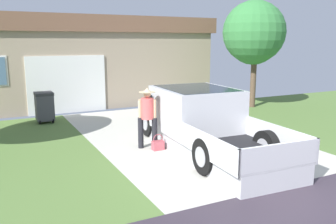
{
  "coord_description": "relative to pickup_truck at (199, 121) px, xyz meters",
  "views": [
    {
      "loc": [
        -4.99,
        -4.86,
        2.81
      ],
      "look_at": [
        -0.91,
        3.23,
        1.0
      ],
      "focal_mm": 37.95,
      "sensor_mm": 36.0,
      "label": 1
    }
  ],
  "objects": [
    {
      "name": "handbag",
      "position": [
        -1.1,
        0.23,
        -0.58
      ],
      "size": [
        0.3,
        0.19,
        0.43
      ],
      "color": "#B24C56",
      "rests_on": "ground"
    },
    {
      "name": "front_yard_tree",
      "position": [
        5.16,
        4.07,
        2.4
      ],
      "size": [
        2.61,
        2.61,
        4.49
      ],
      "color": "brown",
      "rests_on": "ground"
    },
    {
      "name": "person_with_hat",
      "position": [
        -1.27,
        0.52,
        0.22
      ],
      "size": [
        0.46,
        0.43,
        1.63
      ],
      "rotation": [
        0.0,
        0.0,
        -0.54
      ],
      "color": "black",
      "rests_on": "ground"
    },
    {
      "name": "house_with_garage",
      "position": [
        -0.72,
        9.75,
        1.24
      ],
      "size": [
        10.93,
        7.05,
        3.87
      ],
      "color": "tan",
      "rests_on": "ground"
    },
    {
      "name": "wheeled_trash_bin",
      "position": [
        -3.27,
        4.99,
        -0.14
      ],
      "size": [
        0.6,
        0.72,
        1.07
      ],
      "color": "#424247",
      "rests_on": "ground"
    },
    {
      "name": "pickup_truck",
      "position": [
        0.0,
        0.0,
        0.0
      ],
      "size": [
        2.2,
        5.59,
        1.59
      ],
      "rotation": [
        0.0,
        0.0,
        -0.06
      ],
      "color": "silver",
      "rests_on": "ground"
    }
  ]
}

